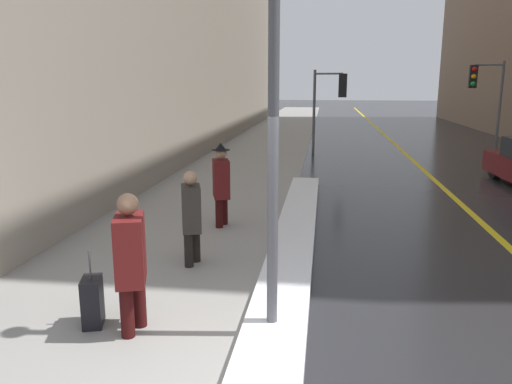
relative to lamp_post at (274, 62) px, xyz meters
name	(u,v)px	position (x,y,z in m)	size (l,w,h in m)	color
sidewalk_slab	(254,157)	(-2.18, 13.85, -3.04)	(4.00, 80.00, 0.01)	gray
road_centre_stripe	(412,160)	(3.82, 13.85, -3.05)	(0.16, 80.00, 0.00)	gold
snow_bank_curb	(295,236)	(0.04, 3.57, -2.96)	(0.73, 10.62, 0.18)	white
lamp_post	(274,62)	(0.00, 0.00, 0.00)	(0.28, 0.28, 5.12)	#515156
traffic_light_near	(332,94)	(0.79, 14.85, -0.65)	(1.31, 0.34, 3.33)	#515156
traffic_light_far	(483,87)	(6.75, 16.10, -0.40)	(1.31, 0.32, 3.67)	#515156
pedestrian_trailing	(131,257)	(-1.59, -0.15, -2.13)	(0.46, 0.60, 1.66)	#340C0C
pedestrian_nearside	(191,213)	(-1.49, 2.09, -2.21)	(0.42, 0.56, 1.52)	black
pedestrian_in_glasses	(221,181)	(-1.47, 4.28, -2.12)	(0.44, 0.59, 1.70)	#340C0C
rolling_suitcase	(93,302)	(-2.13, -0.06, -2.75)	(0.32, 0.41, 0.95)	black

